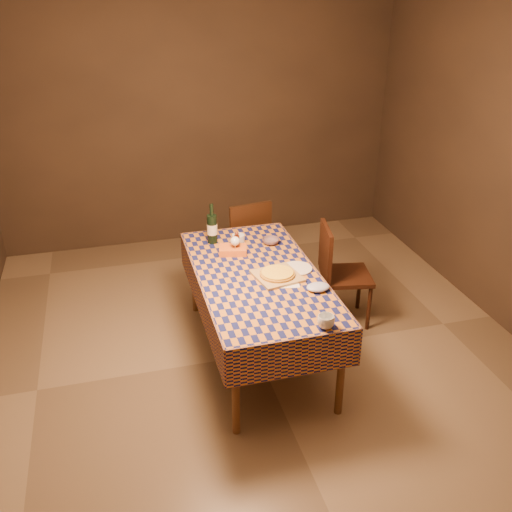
% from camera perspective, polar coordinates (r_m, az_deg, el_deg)
% --- Properties ---
extents(room, '(5.00, 5.10, 2.70)m').
position_cam_1_polar(room, '(4.20, 0.18, 5.20)').
color(room, brown).
rests_on(room, ground).
extents(dining_table, '(0.94, 1.84, 0.77)m').
position_cam_1_polar(dining_table, '(4.48, 0.17, -2.64)').
color(dining_table, brown).
rests_on(dining_table, ground).
extents(cutting_board, '(0.38, 0.38, 0.02)m').
position_cam_1_polar(cutting_board, '(4.39, 2.15, -2.02)').
color(cutting_board, '#AA884F').
rests_on(cutting_board, dining_table).
extents(pizza, '(0.30, 0.30, 0.03)m').
position_cam_1_polar(pizza, '(4.38, 2.15, -1.75)').
color(pizza, '#9D671A').
rests_on(pizza, cutting_board).
extents(pepper_mill, '(0.05, 0.05, 0.19)m').
position_cam_1_polar(pepper_mill, '(4.74, -1.93, 1.33)').
color(pepper_mill, '#4D1F11').
rests_on(pepper_mill, dining_table).
extents(bowl, '(0.16, 0.16, 0.05)m').
position_cam_1_polar(bowl, '(4.92, 1.48, 1.50)').
color(bowl, '#634B53').
rests_on(bowl, dining_table).
extents(wine_glass, '(0.08, 0.08, 0.16)m').
position_cam_1_polar(wine_glass, '(4.71, -2.11, 1.44)').
color(wine_glass, white).
rests_on(wine_glass, dining_table).
extents(wine_bottle, '(0.10, 0.10, 0.36)m').
position_cam_1_polar(wine_bottle, '(4.92, -4.41, 2.79)').
color(wine_bottle, black).
rests_on(wine_bottle, dining_table).
extents(deli_tub, '(0.12, 0.12, 0.09)m').
position_cam_1_polar(deli_tub, '(4.91, -1.77, 1.66)').
color(deli_tub, silver).
rests_on(deli_tub, dining_table).
extents(takeout_container, '(0.26, 0.21, 0.06)m').
position_cam_1_polar(takeout_container, '(4.76, -2.32, 0.60)').
color(takeout_container, '#D25F1B').
rests_on(takeout_container, dining_table).
extents(white_plate, '(0.28, 0.28, 0.01)m').
position_cam_1_polar(white_plate, '(4.52, 4.10, -1.26)').
color(white_plate, silver).
rests_on(white_plate, dining_table).
extents(tumbler, '(0.15, 0.15, 0.09)m').
position_cam_1_polar(tumbler, '(3.80, 7.01, -6.54)').
color(tumbler, silver).
rests_on(tumbler, dining_table).
extents(flour_patch, '(0.29, 0.24, 0.00)m').
position_cam_1_polar(flour_patch, '(4.33, 2.59, -2.60)').
color(flour_patch, white).
rests_on(flour_patch, dining_table).
extents(flour_bag, '(0.20, 0.17, 0.05)m').
position_cam_1_polar(flour_bag, '(4.23, 6.22, -3.10)').
color(flour_bag, '#A9B0D8').
rests_on(flour_bag, dining_table).
extents(chair_far, '(0.48, 0.48, 0.93)m').
position_cam_1_polar(chair_far, '(5.61, -0.98, 1.70)').
color(chair_far, black).
rests_on(chair_far, ground).
extents(chair_right, '(0.50, 0.49, 0.93)m').
position_cam_1_polar(chair_right, '(5.09, 8.14, -1.30)').
color(chair_right, black).
rests_on(chair_right, ground).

